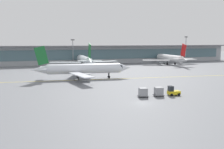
# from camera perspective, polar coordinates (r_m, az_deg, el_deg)

# --- Properties ---
(ground_plane) EXTENTS (400.00, 400.00, 0.00)m
(ground_plane) POSITION_cam_1_polar(r_m,az_deg,el_deg) (47.43, 7.11, -6.55)
(ground_plane) COLOR slate
(taxiway_centreline_stripe) EXTENTS (109.45, 11.72, 0.01)m
(taxiway_centreline_stripe) POSITION_cam_1_polar(r_m,az_deg,el_deg) (75.83, -6.07, -1.21)
(taxiway_centreline_stripe) COLOR yellow
(taxiway_centreline_stripe) RESTS_ON ground_plane
(terminal_concourse) EXTENTS (191.66, 11.00, 9.60)m
(terminal_concourse) POSITION_cam_1_polar(r_m,az_deg,el_deg) (129.88, -9.51, 4.55)
(terminal_concourse) COLOR #9EA3A8
(terminal_concourse) RESTS_ON ground_plane
(gate_airplane_1) EXTENTS (30.98, 33.31, 11.04)m
(gate_airplane_1) POSITION_cam_1_polar(r_m,az_deg,el_deg) (113.15, -6.40, 3.36)
(gate_airplane_1) COLOR white
(gate_airplane_1) RESTS_ON ground_plane
(gate_airplane_2) EXTENTS (29.93, 32.24, 10.68)m
(gate_airplane_2) POSITION_cam_1_polar(r_m,az_deg,el_deg) (129.33, 13.17, 3.68)
(gate_airplane_2) COLOR white
(gate_airplane_2) RESTS_ON ground_plane
(taxiing_regional_jet) EXTENTS (31.17, 28.83, 10.32)m
(taxiing_regional_jet) POSITION_cam_1_polar(r_m,az_deg,el_deg) (77.33, -6.71, 1.26)
(taxiing_regional_jet) COLOR silver
(taxiing_regional_jet) RESTS_ON ground_plane
(baggage_tug) EXTENTS (2.71, 1.81, 2.10)m
(baggage_tug) POSITION_cam_1_polar(r_m,az_deg,el_deg) (54.98, 13.83, -3.80)
(baggage_tug) COLOR yellow
(baggage_tug) RESTS_ON ground_plane
(cargo_dolly_lead) EXTENTS (2.23, 1.77, 1.94)m
(cargo_dolly_lead) POSITION_cam_1_polar(r_m,az_deg,el_deg) (53.54, 10.69, -3.84)
(cargo_dolly_lead) COLOR #595B60
(cargo_dolly_lead) RESTS_ON ground_plane
(cargo_dolly_trailing) EXTENTS (2.23, 1.77, 1.94)m
(cargo_dolly_trailing) POSITION_cam_1_polar(r_m,az_deg,el_deg) (52.22, 7.16, -4.05)
(cargo_dolly_trailing) COLOR #595B60
(cargo_dolly_trailing) RESTS_ON ground_plane
(apron_light_mast_1) EXTENTS (1.80, 0.36, 12.65)m
(apron_light_mast_1) POSITION_cam_1_polar(r_m,az_deg,el_deg) (122.85, -8.98, 5.37)
(apron_light_mast_1) COLOR gray
(apron_light_mast_1) RESTS_ON ground_plane
(apron_light_mast_2) EXTENTS (1.80, 0.36, 14.40)m
(apron_light_mast_2) POSITION_cam_1_polar(r_m,az_deg,el_deg) (145.16, 16.59, 5.82)
(apron_light_mast_2) COLOR gray
(apron_light_mast_2) RESTS_ON ground_plane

